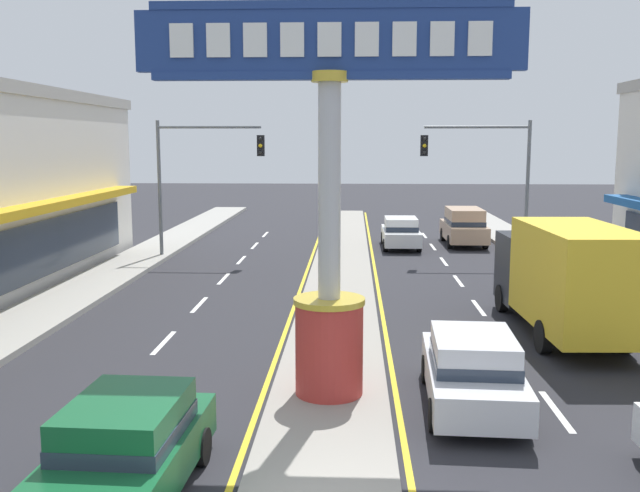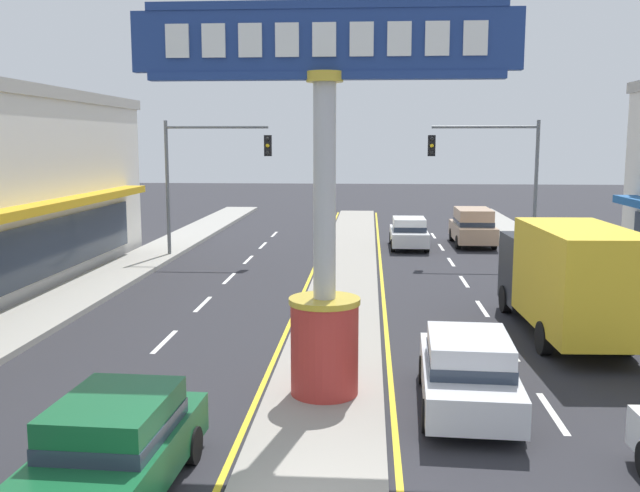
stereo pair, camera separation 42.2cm
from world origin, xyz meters
name	(u,v)px [view 1 (the left image)]	position (x,y,z in m)	size (l,w,h in m)	color
median_strip	(340,278)	(0.00, 18.00, 0.07)	(2.44, 52.00, 0.14)	gray
sidewalk_left	(90,286)	(-9.03, 16.00, 0.09)	(2.42, 60.00, 0.18)	#9E9B93
sidewalk_right	(596,291)	(9.03, 16.00, 0.09)	(2.42, 60.00, 0.18)	#9E9B93
lane_markings	(339,287)	(0.00, 16.65, 0.00)	(9.18, 52.00, 0.01)	silver
district_sign	(329,215)	(0.00, 5.24, 3.83)	(7.52, 1.46, 7.80)	#B7332D
traffic_light_left_side	(198,165)	(-6.46, 22.69, 4.25)	(4.86, 0.46, 6.20)	slate
traffic_light_right_side	(488,165)	(6.46, 23.07, 4.25)	(4.86, 0.46, 6.20)	slate
sedan_near_right_lane	(401,232)	(2.87, 26.42, 0.79)	(1.85, 4.31, 1.53)	white
sedan_far_right_lane	(124,451)	(-2.87, 0.92, 0.79)	(1.97, 4.37, 1.53)	#14562D
sedan_near_left_lane	(472,369)	(2.87, 4.93, 0.79)	(2.00, 4.38, 1.53)	silver
suv_mid_left_lane	(464,226)	(6.17, 27.57, 0.98)	(1.98, 4.61, 1.90)	tan
box_truck_kerb_right	(565,275)	(6.23, 10.38, 1.69)	(2.45, 6.98, 3.12)	black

